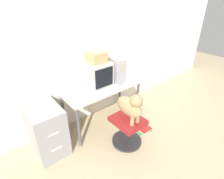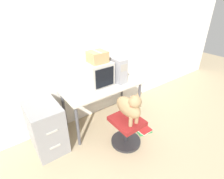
% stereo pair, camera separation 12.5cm
% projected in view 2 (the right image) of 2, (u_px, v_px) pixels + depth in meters
% --- Properties ---
extents(ground_plane, '(12.00, 12.00, 0.00)m').
position_uv_depth(ground_plane, '(113.00, 130.00, 3.17)').
color(ground_plane, tan).
extents(wall_back, '(8.00, 0.05, 2.60)m').
position_uv_depth(wall_back, '(90.00, 51.00, 3.03)').
color(wall_back, white).
rests_on(wall_back, ground_plane).
extents(desk, '(1.40, 0.62, 0.76)m').
position_uv_depth(desk, '(103.00, 91.00, 3.07)').
color(desk, beige).
rests_on(desk, ground_plane).
extents(crt_monitor, '(0.42, 0.40, 0.41)m').
position_uv_depth(crt_monitor, '(98.00, 74.00, 2.98)').
color(crt_monitor, '#B7B2A8').
rests_on(crt_monitor, desk).
extents(pc_tower, '(0.18, 0.46, 0.44)m').
position_uv_depth(pc_tower, '(116.00, 69.00, 3.12)').
color(pc_tower, '#99999E').
rests_on(pc_tower, desk).
extents(keyboard, '(0.43, 0.17, 0.03)m').
position_uv_depth(keyboard, '(110.00, 90.00, 2.88)').
color(keyboard, silver).
rests_on(keyboard, desk).
extents(computer_mouse, '(0.06, 0.04, 0.03)m').
position_uv_depth(computer_mouse, '(124.00, 85.00, 3.02)').
color(computer_mouse, beige).
rests_on(computer_mouse, desk).
extents(office_chair, '(0.49, 0.49, 0.48)m').
position_uv_depth(office_chair, '(126.00, 129.00, 2.78)').
color(office_chair, '#262628').
rests_on(office_chair, ground_plane).
extents(dog, '(0.21, 0.50, 0.51)m').
position_uv_depth(dog, '(130.00, 106.00, 2.52)').
color(dog, '#9E7F56').
rests_on(dog, office_chair).
extents(filing_cabinet, '(0.44, 0.63, 0.78)m').
position_uv_depth(filing_cabinet, '(46.00, 128.00, 2.64)').
color(filing_cabinet, gray).
rests_on(filing_cabinet, ground_plane).
extents(cardboard_box, '(0.29, 0.27, 0.18)m').
position_uv_depth(cardboard_box, '(97.00, 57.00, 2.84)').
color(cardboard_box, tan).
rests_on(cardboard_box, crt_monitor).
extents(book_stack_floor, '(0.28, 0.23, 0.06)m').
position_uv_depth(book_stack_floor, '(144.00, 130.00, 3.12)').
color(book_stack_floor, '#2D8C47').
rests_on(book_stack_floor, ground_plane).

